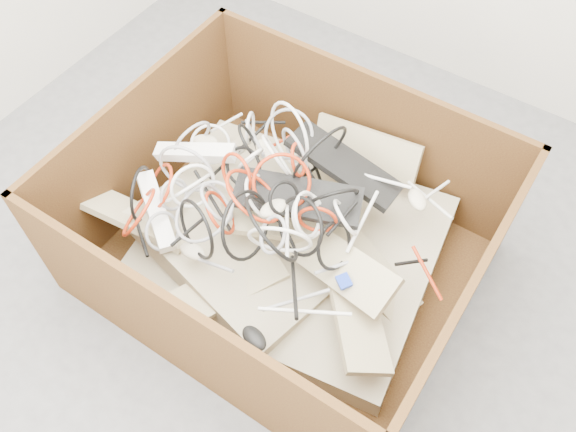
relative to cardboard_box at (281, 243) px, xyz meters
The scene contains 8 objects.
ground 0.21m from the cardboard_box, 82.67° to the right, with size 3.00×3.00×0.00m, color #505052.
cardboard_box is the anchor object (origin of this frame).
keyboard_pile 0.16m from the cardboard_box, 17.32° to the left, with size 1.23×0.98×0.34m.
mice_scatter 0.23m from the cardboard_box, 127.48° to the right, with size 0.89×0.78×0.18m.
power_strip_left 0.44m from the cardboard_box, behind, with size 0.31×0.06×0.04m, color white.
power_strip_right 0.46m from the cardboard_box, 148.84° to the right, with size 0.30×0.06×0.04m, color white.
vga_plug 0.39m from the cardboard_box, 19.85° to the right, with size 0.04×0.04×0.02m, color #0B27A9.
cable_tangle 0.30m from the cardboard_box, 165.31° to the right, with size 1.10×0.85×0.44m.
Camera 1 is at (0.65, -0.81, 1.96)m, focal length 37.38 mm.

